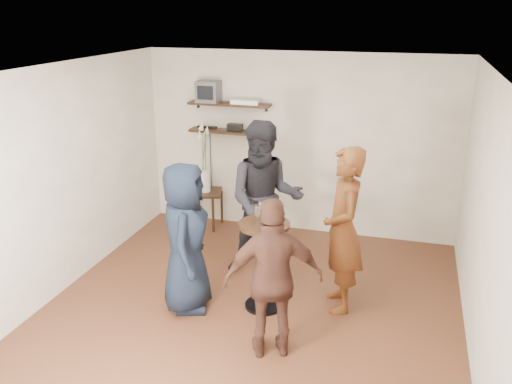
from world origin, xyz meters
The scene contains 18 objects.
room centered at (0.00, 0.00, 1.30)m, with size 4.58×5.08×2.68m.
shelf_upper centered at (-1.00, 2.38, 1.85)m, with size 1.20×0.25×0.04m, color black.
shelf_lower centered at (-1.00, 2.38, 1.45)m, with size 1.20×0.25×0.04m, color black.
crt_monitor centered at (-1.31, 2.38, 2.02)m, with size 0.32×0.30×0.30m, color #59595B.
dvd_deck centered at (-0.75, 2.38, 1.90)m, with size 0.40×0.24×0.06m, color silver.
radio centered at (-0.92, 2.38, 1.52)m, with size 0.22×0.10×0.10m, color black.
power_strip centered at (-1.37, 2.42, 1.48)m, with size 0.30×0.05×0.03m, color black.
side_table centered at (-1.34, 2.20, 0.47)m, with size 0.58×0.58×0.56m.
vase_lilies centered at (-1.34, 2.20, 0.90)m, with size 0.20×0.21×1.07m.
drinks_table centered at (0.12, 0.21, 0.65)m, with size 0.55×0.55×1.00m.
wine_glass_fl centered at (0.06, 0.16, 1.14)m, with size 0.07×0.07×0.20m.
wine_glass_fr centered at (0.18, 0.17, 1.15)m, with size 0.07×0.07×0.21m.
wine_glass_bl centered at (0.08, 0.26, 1.15)m, with size 0.07×0.07×0.22m.
wine_glass_br centered at (0.15, 0.23, 1.14)m, with size 0.07×0.07×0.20m.
person_plaid centered at (0.92, 0.46, 0.92)m, with size 0.67×0.44×1.83m, color #B41B14.
person_dark centered at (-0.09, 1.02, 0.96)m, with size 0.94×0.73×1.93m, color black.
person_navy centered at (-0.69, -0.02, 0.83)m, with size 0.81×0.53×1.67m, color black.
person_brown centered at (0.43, -0.58, 0.79)m, with size 0.93×0.39×1.58m, color #4A2A1F.
Camera 1 is at (1.52, -4.91, 3.19)m, focal length 38.00 mm.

